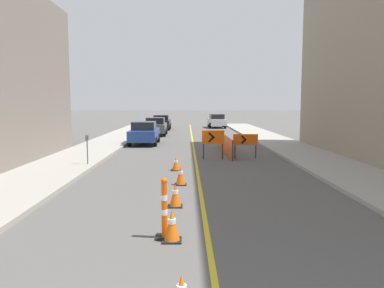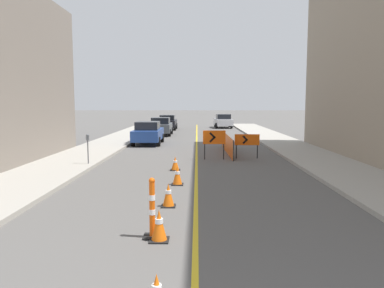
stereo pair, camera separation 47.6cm
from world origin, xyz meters
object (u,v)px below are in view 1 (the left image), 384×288
traffic_cone_fifth (176,164)px  parking_meter_near_curb (87,143)px  delineator_post_front (164,212)px  arrow_barricade_primary (213,139)px  traffic_cone_second (172,226)px  parked_car_curb_far (162,122)px  parked_car_curb_near (144,133)px  arrow_barricade_secondary (245,141)px  parked_car_opposite_side (217,121)px  traffic_cone_third (175,195)px  parked_car_curb_mid (156,126)px  traffic_cone_fourth (181,175)px

traffic_cone_fifth → parking_meter_near_curb: size_ratio=0.44×
delineator_post_front → arrow_barricade_primary: arrow_barricade_primary is taller
traffic_cone_second → parked_car_curb_far: bearing=94.2°
delineator_post_front → parked_car_curb_near: bearing=97.7°
traffic_cone_fifth → arrow_barricade_secondary: arrow_barricade_secondary is taller
arrow_barricade_primary → parked_car_opposite_side: 24.79m
traffic_cone_third → parked_car_curb_mid: (-2.44, 23.15, 0.48)m
traffic_cone_third → delineator_post_front: (-0.16, -2.40, 0.25)m
delineator_post_front → parking_meter_near_curb: size_ratio=0.97×
parked_car_curb_mid → traffic_cone_fourth: bearing=-83.3°
delineator_post_front → parked_car_curb_far: bearing=93.9°
traffic_cone_fifth → arrow_barricade_secondary: size_ratio=0.46×
traffic_cone_third → parking_meter_near_curb: 7.68m
arrow_barricade_secondary → parked_car_curb_far: size_ratio=0.30×
traffic_cone_second → delineator_post_front: delineator_post_front is taller
parked_car_curb_mid → traffic_cone_second: bearing=-85.0°
traffic_cone_third → traffic_cone_fourth: (0.10, 2.78, 0.01)m
parking_meter_near_curb → parked_car_curb_near: bearing=81.0°
parked_car_curb_far → parked_car_curb_near: bearing=-91.2°
traffic_cone_fourth → parked_car_curb_mid: 20.53m
parked_car_curb_mid → traffic_cone_fifth: bearing=-82.9°
arrow_barricade_primary → parking_meter_near_curb: bearing=-158.7°
delineator_post_front → parked_car_opposite_side: 36.08m
parked_car_curb_near → parked_car_opposite_side: 18.79m
parked_car_curb_mid → parked_car_curb_far: same height
parked_car_opposite_side → parked_car_curb_near: bearing=-113.2°
traffic_cone_third → arrow_barricade_primary: bearing=79.3°
traffic_cone_second → traffic_cone_fourth: bearing=89.0°
traffic_cone_third → parked_car_opposite_side: 33.68m
traffic_cone_fourth → arrow_barricade_secondary: arrow_barricade_secondary is taller
traffic_cone_third → parked_car_opposite_side: parked_car_opposite_side is taller
parked_car_curb_near → parked_car_curb_mid: size_ratio=1.00×
traffic_cone_third → parked_car_curb_far: bearing=94.5°
arrow_barricade_primary → parked_car_curb_near: bearing=120.6°
traffic_cone_fifth → arrow_barricade_primary: 3.69m
traffic_cone_second → traffic_cone_fifth: bearing=91.0°
traffic_cone_third → traffic_cone_fifth: bearing=91.4°
delineator_post_front → parked_car_curb_far: (-2.24, 32.68, 0.23)m
traffic_cone_fifth → parked_car_curb_mid: size_ratio=0.14×
traffic_cone_second → parked_car_curb_far: 32.97m
parked_car_curb_near → parked_car_opposite_side: (6.45, 17.65, 0.00)m
parked_car_curb_far → parked_car_opposite_side: 6.98m
traffic_cone_fifth → parked_car_curb_mid: (-2.30, 17.52, 0.51)m
parked_car_curb_mid → arrow_barricade_primary: bearing=-74.5°
parked_car_opposite_side → parking_meter_near_curb: size_ratio=3.29×
traffic_cone_fifth → parked_car_curb_near: size_ratio=0.14×
parked_car_curb_far → traffic_cone_second: bearing=-86.1°
delineator_post_front → parked_car_curb_near: size_ratio=0.30×
arrow_barricade_secondary → parked_car_opposite_side: size_ratio=0.29×
traffic_cone_fourth → parked_car_curb_mid: size_ratio=0.16×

